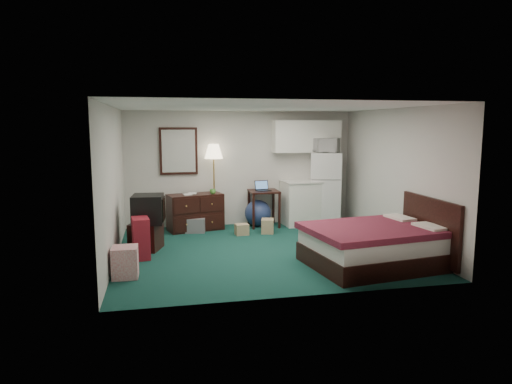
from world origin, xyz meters
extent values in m
cube|color=#0F413A|center=(0.00, 0.00, 0.00)|extent=(5.00, 4.50, 0.01)
cube|color=beige|center=(0.00, 0.00, 2.50)|extent=(5.00, 4.50, 0.01)
cube|color=beige|center=(0.00, 2.25, 1.25)|extent=(5.00, 0.01, 2.50)
cube|color=beige|center=(0.00, -2.25, 1.25)|extent=(5.00, 0.01, 2.50)
cube|color=beige|center=(-2.50, 0.00, 1.25)|extent=(0.01, 4.50, 2.50)
cube|color=beige|center=(2.50, 0.00, 1.25)|extent=(0.01, 4.50, 2.50)
sphere|color=navy|center=(0.32, 1.96, 0.29)|extent=(0.64, 0.64, 0.58)
imported|color=silver|center=(1.85, 1.92, 1.79)|extent=(0.65, 0.58, 0.39)
imported|color=tan|center=(-1.29, 1.75, 0.88)|extent=(0.17, 0.05, 0.23)
imported|color=tan|center=(-1.19, 1.87, 0.88)|extent=(0.18, 0.04, 0.24)
imported|color=#4C993A|center=(-0.68, 1.79, 0.83)|extent=(0.16, 0.14, 0.13)
camera|label=1|loc=(-1.74, -7.64, 2.18)|focal=32.00mm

